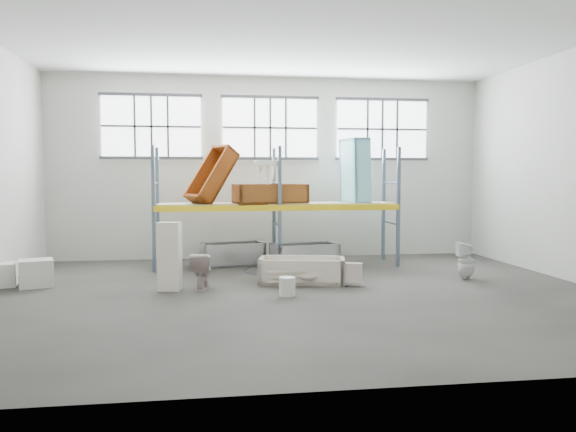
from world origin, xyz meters
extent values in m
cube|color=#4D4842|center=(0.00, 0.00, -0.05)|extent=(12.00, 10.00, 0.10)
cube|color=silver|center=(0.00, 0.00, 5.05)|extent=(12.00, 10.00, 0.10)
cube|color=#BAB9AC|center=(0.00, 5.05, 2.50)|extent=(12.00, 0.10, 5.00)
cube|color=#B7B6AB|center=(0.00, -5.05, 2.50)|extent=(12.00, 0.10, 5.00)
cube|color=white|center=(-3.20, 4.94, 3.60)|extent=(2.60, 0.04, 1.60)
cube|color=white|center=(0.00, 4.94, 3.60)|extent=(2.60, 0.04, 1.60)
cube|color=white|center=(3.20, 4.94, 3.60)|extent=(2.60, 0.04, 1.60)
cube|color=slate|center=(-3.00, 2.90, 1.50)|extent=(0.08, 0.08, 3.00)
cube|color=slate|center=(-3.00, 4.10, 1.50)|extent=(0.08, 0.08, 3.00)
cube|color=slate|center=(0.00, 2.90, 1.50)|extent=(0.08, 0.08, 3.00)
cube|color=slate|center=(0.00, 4.10, 1.50)|extent=(0.08, 0.08, 3.00)
cube|color=slate|center=(3.00, 2.90, 1.50)|extent=(0.08, 0.08, 3.00)
cube|color=slate|center=(3.00, 4.10, 1.50)|extent=(0.08, 0.08, 3.00)
cube|color=yellow|center=(0.00, 2.90, 1.50)|extent=(6.00, 0.10, 0.14)
cube|color=yellow|center=(0.00, 4.10, 1.50)|extent=(6.00, 0.10, 0.14)
cube|color=gray|center=(0.00, 3.50, 1.58)|extent=(5.90, 1.10, 0.03)
cylinder|color=black|center=(0.00, 2.70, 0.00)|extent=(1.80, 1.80, 0.00)
cube|color=beige|center=(1.20, 0.56, 0.28)|extent=(0.46, 0.32, 0.40)
imported|color=beige|center=(0.30, 0.66, 0.16)|extent=(0.41, 0.41, 0.13)
imported|color=#C6AEA7|center=(-1.88, 0.73, 0.36)|extent=(0.49, 0.76, 0.73)
cube|color=#EFE0CC|center=(-2.50, 0.64, 0.68)|extent=(0.49, 0.38, 1.36)
imported|color=white|center=(3.90, 0.97, 0.41)|extent=(0.42, 0.41, 0.82)
imported|color=white|center=(-0.26, 3.12, 2.09)|extent=(0.74, 0.61, 0.60)
cylinder|color=silver|center=(-0.26, -0.21, 0.18)|extent=(0.39, 0.39, 0.36)
cube|color=beige|center=(-5.25, 1.43, 0.28)|extent=(0.79, 0.73, 0.56)
cube|color=silver|center=(-5.97, 1.56, 0.24)|extent=(0.68, 0.68, 0.48)
camera|label=1|loc=(-1.77, -10.70, 2.26)|focal=35.30mm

